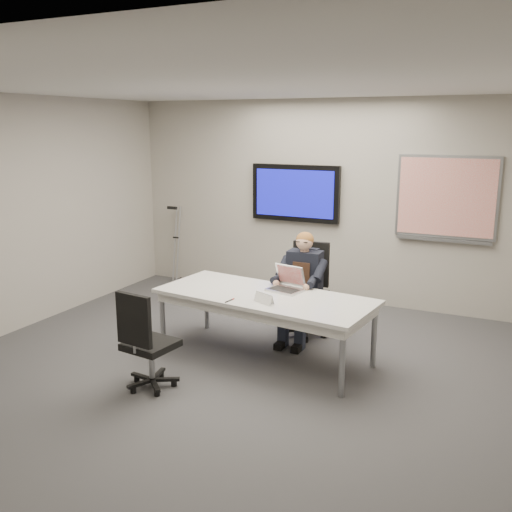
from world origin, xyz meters
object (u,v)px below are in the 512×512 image
at_px(conference_table, 265,302).
at_px(office_chair_near, 148,358).
at_px(laptop, 287,284).
at_px(seated_person, 299,299).
at_px(office_chair_far, 306,307).

height_order(conference_table, office_chair_near, office_chair_near).
relative_size(conference_table, laptop, 5.87).
xyz_separation_m(conference_table, office_chair_near, (-0.68, -1.14, -0.32)).
distance_m(conference_table, office_chair_near, 1.37).
bearing_deg(office_chair_near, laptop, -113.04).
relative_size(seated_person, laptop, 3.09).
relative_size(office_chair_far, office_chair_near, 1.12).
bearing_deg(seated_person, office_chair_far, 89.48).
height_order(office_chair_far, laptop, office_chair_far).
distance_m(office_chair_far, seated_person, 0.30).
distance_m(conference_table, laptop, 0.34).
distance_m(office_chair_far, laptop, 0.73).
distance_m(office_chair_near, laptop, 1.70).
relative_size(conference_table, office_chair_far, 2.19).
relative_size(conference_table, office_chair_near, 2.46).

